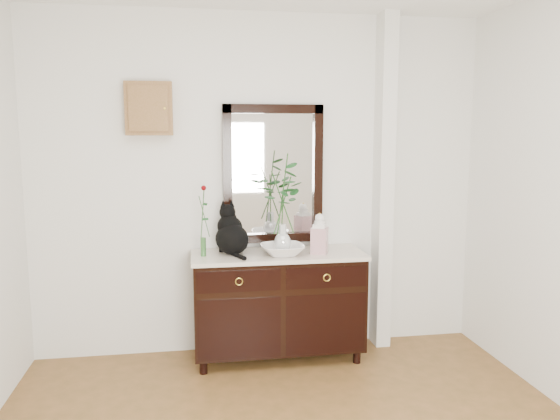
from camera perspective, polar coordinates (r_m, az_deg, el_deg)
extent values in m
cube|color=silver|center=(4.37, -2.04, 2.56)|extent=(3.60, 0.04, 2.70)
cube|color=silver|center=(4.53, 10.76, 2.62)|extent=(0.12, 0.20, 2.70)
cube|color=black|center=(4.32, -0.22, -9.57)|extent=(1.30, 0.50, 0.82)
cube|color=beige|center=(4.22, -0.22, -4.72)|extent=(1.33, 0.52, 0.03)
cube|color=black|center=(4.36, -0.71, 3.74)|extent=(0.80, 0.06, 1.10)
cube|color=white|center=(4.38, -0.74, 3.76)|extent=(0.66, 0.01, 0.96)
cube|color=brown|center=(4.29, -13.54, 10.26)|extent=(0.35, 0.10, 0.40)
imported|color=white|center=(4.14, 0.27, -4.18)|extent=(0.35, 0.35, 0.08)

